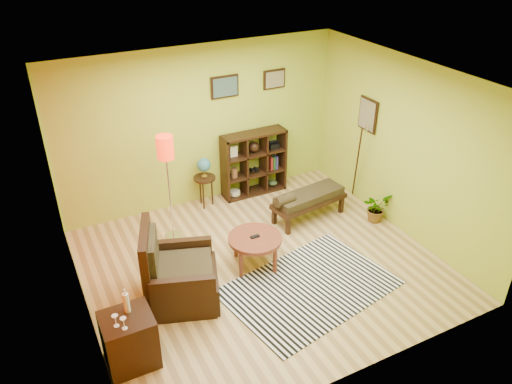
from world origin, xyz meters
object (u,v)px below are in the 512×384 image
coffee_table (255,241)px  armchair (177,278)px  cube_shelf (255,163)px  potted_plant (376,210)px  globe_table (204,170)px  side_cabinet (129,340)px  floor_lamp (166,157)px  bench (307,199)px

coffee_table → armchair: armchair is taller
cube_shelf → potted_plant: cube_shelf is taller
globe_table → side_cabinet: bearing=-125.9°
armchair → side_cabinet: size_ratio=1.19×
coffee_table → floor_lamp: (-0.85, 1.25, 1.01)m
globe_table → bench: bearing=-40.8°
armchair → potted_plant: (3.65, 0.35, -0.15)m
side_cabinet → floor_lamp: size_ratio=0.56×
coffee_table → cube_shelf: (0.99, 1.96, 0.18)m
side_cabinet → bench: 3.89m
globe_table → bench: globe_table is taller
armchair → side_cabinet: 1.17m
cube_shelf → bench: 1.30m
floor_lamp → potted_plant: bearing=-18.9°
side_cabinet → coffee_table: bearing=25.1°
cube_shelf → potted_plant: size_ratio=2.40×
coffee_table → bench: 1.55m
armchair → bench: 2.79m
armchair → bench: bearing=19.4°
coffee_table → bench: (1.36, 0.73, -0.02)m
globe_table → floor_lamp: bearing=-141.6°
potted_plant → side_cabinet: bearing=-165.7°
coffee_table → globe_table: 1.94m
side_cabinet → armchair: bearing=43.1°
side_cabinet → floor_lamp: floor_lamp is taller
armchair → cube_shelf: (2.26, 2.16, 0.25)m
armchair → globe_table: bearing=59.2°
coffee_table → side_cabinet: side_cabinet is taller
side_cabinet → potted_plant: side_cabinet is taller
floor_lamp → bench: floor_lamp is taller
globe_table → potted_plant: globe_table is taller
coffee_table → bench: bench is taller
cube_shelf → globe_table: bearing=-177.5°
coffee_table → armchair: 1.29m
potted_plant → cube_shelf: bearing=127.4°
armchair → coffee_table: bearing=8.8°
cube_shelf → bench: size_ratio=0.87×
globe_table → cube_shelf: 1.01m
coffee_table → globe_table: (-0.01, 1.92, 0.29)m
cube_shelf → potted_plant: bearing=-52.6°
globe_table → armchair: bearing=-120.8°
side_cabinet → floor_lamp: 2.80m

